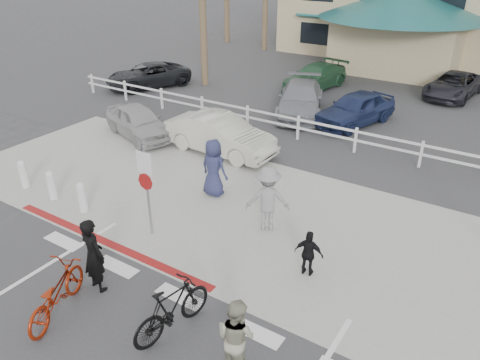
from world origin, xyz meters
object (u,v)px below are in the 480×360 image
Objects in this scene: sign_post at (147,187)px; bike_black at (172,309)px; bike_red at (56,293)px; car_white_sedan at (220,135)px; car_red_compact at (139,122)px.

sign_post is 3.86m from bike_black.
car_white_sedan is (-2.02, 8.96, 0.18)m from bike_red.
car_white_sedan reaches higher than bike_black.
bike_black is (2.41, 0.94, 0.04)m from bike_red.
sign_post is at bearing -103.77° from bike_red.
car_white_sedan is at bearing 105.87° from sign_post.
car_white_sedan is at bearing -98.40° from bike_red.
sign_post is at bearing -30.76° from bike_black.
car_white_sedan is 3.76m from car_red_compact.
bike_black is at bearing -148.92° from car_white_sedan.
bike_red is 0.55× the size of car_red_compact.
car_white_sedan is (-4.43, 8.02, 0.13)m from bike_black.
sign_post is 0.77× the size of car_red_compact.
car_white_sedan reaches higher than bike_red.
car_white_sedan is at bearing -63.71° from car_red_compact.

